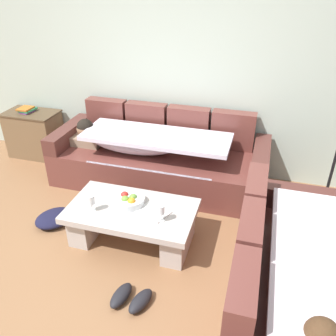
{
  "coord_description": "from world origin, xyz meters",
  "views": [
    {
      "loc": [
        1.3,
        -1.94,
        2.33
      ],
      "look_at": [
        0.42,
        1.06,
        0.55
      ],
      "focal_mm": 37.36,
      "sensor_mm": 36.0,
      "label": 1
    }
  ],
  "objects_px": {
    "coffee_table": "(132,220)",
    "wine_glass_near_left": "(91,200)",
    "wine_glass_near_right": "(161,210)",
    "book_stack_on_cabinet": "(27,110)",
    "open_magazine": "(153,212)",
    "side_cabinet": "(35,134)",
    "couch_near_window": "(294,288)",
    "pair_of_shoes": "(131,298)",
    "crumpled_garment": "(54,218)",
    "couch_along_wall": "(156,158)",
    "fruit_bowl": "(130,200)"
  },
  "relations": [
    {
      "from": "coffee_table",
      "to": "wine_glass_near_right",
      "type": "distance_m",
      "value": 0.42
    },
    {
      "from": "couch_near_window",
      "to": "couch_along_wall",
      "type": "bearing_deg",
      "value": 44.11
    },
    {
      "from": "book_stack_on_cabinet",
      "to": "crumpled_garment",
      "type": "relative_size",
      "value": 0.58
    },
    {
      "from": "couch_near_window",
      "to": "open_magazine",
      "type": "xyz_separation_m",
      "value": [
        -1.24,
        0.52,
        0.05
      ]
    },
    {
      "from": "coffee_table",
      "to": "open_magazine",
      "type": "relative_size",
      "value": 4.29
    },
    {
      "from": "wine_glass_near_right",
      "to": "side_cabinet",
      "type": "distance_m",
      "value": 2.72
    },
    {
      "from": "wine_glass_near_right",
      "to": "book_stack_on_cabinet",
      "type": "distance_m",
      "value": 2.76
    },
    {
      "from": "fruit_bowl",
      "to": "side_cabinet",
      "type": "height_order",
      "value": "side_cabinet"
    },
    {
      "from": "open_magazine",
      "to": "crumpled_garment",
      "type": "xyz_separation_m",
      "value": [
        -1.11,
        0.02,
        -0.33
      ]
    },
    {
      "from": "coffee_table",
      "to": "side_cabinet",
      "type": "relative_size",
      "value": 1.67
    },
    {
      "from": "couch_along_wall",
      "to": "book_stack_on_cabinet",
      "type": "distance_m",
      "value": 1.95
    },
    {
      "from": "fruit_bowl",
      "to": "side_cabinet",
      "type": "relative_size",
      "value": 0.39
    },
    {
      "from": "crumpled_garment",
      "to": "coffee_table",
      "type": "bearing_deg",
      "value": -1.02
    },
    {
      "from": "book_stack_on_cabinet",
      "to": "pair_of_shoes",
      "type": "distance_m",
      "value": 3.13
    },
    {
      "from": "book_stack_on_cabinet",
      "to": "open_magazine",
      "type": "bearing_deg",
      "value": -30.71
    },
    {
      "from": "couch_along_wall",
      "to": "couch_near_window",
      "type": "height_order",
      "value": "same"
    },
    {
      "from": "pair_of_shoes",
      "to": "crumpled_garment",
      "type": "relative_size",
      "value": 0.87
    },
    {
      "from": "wine_glass_near_right",
      "to": "open_magazine",
      "type": "relative_size",
      "value": 0.59
    },
    {
      "from": "couch_near_window",
      "to": "book_stack_on_cabinet",
      "type": "height_order",
      "value": "couch_near_window"
    },
    {
      "from": "couch_along_wall",
      "to": "fruit_bowl",
      "type": "height_order",
      "value": "couch_along_wall"
    },
    {
      "from": "couch_along_wall",
      "to": "side_cabinet",
      "type": "xyz_separation_m",
      "value": [
        -1.86,
        0.22,
        -0.01
      ]
    },
    {
      "from": "coffee_table",
      "to": "fruit_bowl",
      "type": "xyz_separation_m",
      "value": [
        -0.04,
        0.06,
        0.18
      ]
    },
    {
      "from": "fruit_bowl",
      "to": "wine_glass_near_left",
      "type": "xyz_separation_m",
      "value": [
        -0.3,
        -0.2,
        0.07
      ]
    },
    {
      "from": "open_magazine",
      "to": "crumpled_garment",
      "type": "height_order",
      "value": "open_magazine"
    },
    {
      "from": "couch_near_window",
      "to": "crumpled_garment",
      "type": "relative_size",
      "value": 4.95
    },
    {
      "from": "coffee_table",
      "to": "pair_of_shoes",
      "type": "distance_m",
      "value": 0.78
    },
    {
      "from": "wine_glass_near_left",
      "to": "crumpled_garment",
      "type": "xyz_separation_m",
      "value": [
        -0.55,
        0.15,
        -0.44
      ]
    },
    {
      "from": "coffee_table",
      "to": "wine_glass_near_left",
      "type": "xyz_separation_m",
      "value": [
        -0.33,
        -0.13,
        0.26
      ]
    },
    {
      "from": "side_cabinet",
      "to": "couch_near_window",
      "type": "bearing_deg",
      "value": -28.33
    },
    {
      "from": "wine_glass_near_right",
      "to": "side_cabinet",
      "type": "xyz_separation_m",
      "value": [
        -2.3,
        1.44,
        -0.17
      ]
    },
    {
      "from": "couch_along_wall",
      "to": "open_magazine",
      "type": "xyz_separation_m",
      "value": [
        0.34,
        -1.11,
        0.06
      ]
    },
    {
      "from": "coffee_table",
      "to": "side_cabinet",
      "type": "xyz_separation_m",
      "value": [
        -1.98,
        1.34,
        0.08
      ]
    },
    {
      "from": "coffee_table",
      "to": "open_magazine",
      "type": "distance_m",
      "value": 0.26
    },
    {
      "from": "couch_near_window",
      "to": "side_cabinet",
      "type": "xyz_separation_m",
      "value": [
        -3.44,
        1.85,
        -0.02
      ]
    },
    {
      "from": "coffee_table",
      "to": "side_cabinet",
      "type": "height_order",
      "value": "side_cabinet"
    },
    {
      "from": "couch_near_window",
      "to": "open_magazine",
      "type": "bearing_deg",
      "value": 67.39
    },
    {
      "from": "crumpled_garment",
      "to": "book_stack_on_cabinet",
      "type": "bearing_deg",
      "value": 130.88
    },
    {
      "from": "couch_near_window",
      "to": "pair_of_shoes",
      "type": "distance_m",
      "value": 1.25
    },
    {
      "from": "coffee_table",
      "to": "wine_glass_near_right",
      "type": "height_order",
      "value": "wine_glass_near_right"
    },
    {
      "from": "couch_along_wall",
      "to": "open_magazine",
      "type": "relative_size",
      "value": 9.11
    },
    {
      "from": "coffee_table",
      "to": "crumpled_garment",
      "type": "height_order",
      "value": "coffee_table"
    },
    {
      "from": "couch_along_wall",
      "to": "coffee_table",
      "type": "height_order",
      "value": "couch_along_wall"
    },
    {
      "from": "couch_near_window",
      "to": "wine_glass_near_right",
      "type": "xyz_separation_m",
      "value": [
        -1.13,
        0.42,
        0.16
      ]
    },
    {
      "from": "couch_near_window",
      "to": "open_magazine",
      "type": "distance_m",
      "value": 1.34
    },
    {
      "from": "couch_along_wall",
      "to": "book_stack_on_cabinet",
      "type": "xyz_separation_m",
      "value": [
        -1.91,
        0.22,
        0.35
      ]
    },
    {
      "from": "coffee_table",
      "to": "pair_of_shoes",
      "type": "xyz_separation_m",
      "value": [
        0.26,
        -0.71,
        -0.19
      ]
    },
    {
      "from": "open_magazine",
      "to": "book_stack_on_cabinet",
      "type": "height_order",
      "value": "book_stack_on_cabinet"
    },
    {
      "from": "couch_along_wall",
      "to": "coffee_table",
      "type": "relative_size",
      "value": 2.13
    },
    {
      "from": "couch_along_wall",
      "to": "fruit_bowl",
      "type": "distance_m",
      "value": 1.06
    },
    {
      "from": "side_cabinet",
      "to": "wine_glass_near_right",
      "type": "bearing_deg",
      "value": -31.91
    }
  ]
}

